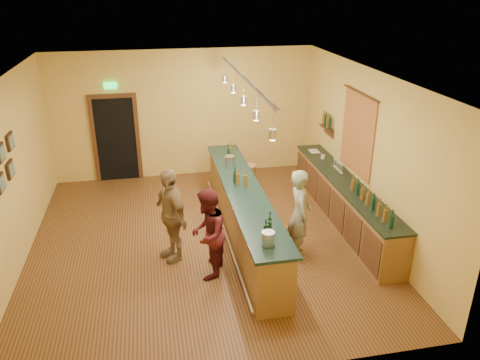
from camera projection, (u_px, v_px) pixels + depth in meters
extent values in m
plane|color=#572919|center=(203.00, 240.00, 9.16)|extent=(7.00, 7.00, 0.00)
cube|color=silver|center=(197.00, 76.00, 7.90)|extent=(6.50, 7.00, 0.02)
cube|color=#D8BA51|center=(184.00, 114.00, 11.69)|extent=(6.50, 0.02, 3.20)
cube|color=#D8BA51|center=(235.00, 272.00, 5.38)|extent=(6.50, 0.02, 3.20)
cube|color=#D8BA51|center=(10.00, 178.00, 7.96)|extent=(0.02, 7.00, 3.20)
cube|color=#D8BA51|center=(366.00, 152.00, 9.11)|extent=(0.02, 7.00, 3.20)
cube|color=black|center=(116.00, 140.00, 11.59)|extent=(0.95, 0.06, 2.10)
cube|color=#473015|center=(94.00, 141.00, 11.48)|extent=(0.10, 0.08, 2.10)
cube|color=#473015|center=(138.00, 139.00, 11.66)|extent=(0.10, 0.08, 2.10)
cube|color=#473015|center=(111.00, 96.00, 11.13)|extent=(1.15, 0.08, 0.10)
cube|color=#19E54C|center=(110.00, 86.00, 11.03)|extent=(0.30, 0.04, 0.15)
cube|color=#9F2B1F|center=(358.00, 134.00, 9.37)|extent=(0.03, 1.40, 1.60)
cube|color=#473015|center=(326.00, 127.00, 10.83)|extent=(0.16, 0.55, 0.03)
cube|color=#473015|center=(329.00, 131.00, 10.88)|extent=(0.03, 0.55, 0.18)
cube|color=brown|center=(343.00, 202.00, 9.70)|extent=(0.55, 4.50, 0.90)
cube|color=black|center=(345.00, 182.00, 9.51)|extent=(0.60, 4.55, 0.04)
cylinder|color=silver|center=(323.00, 157.00, 10.66)|extent=(0.09, 0.09, 0.09)
cube|color=silver|center=(314.00, 151.00, 11.12)|extent=(0.22, 0.30, 0.01)
cube|color=brown|center=(243.00, 214.00, 9.11)|extent=(0.60, 5.00, 1.00)
cube|color=black|center=(243.00, 189.00, 8.90)|extent=(0.70, 5.10, 0.05)
cylinder|color=silver|center=(225.00, 231.00, 9.19)|extent=(0.05, 5.00, 0.05)
cylinder|color=silver|center=(268.00, 238.00, 6.95)|extent=(0.20, 0.20, 0.22)
cylinder|color=silver|center=(230.00, 161.00, 9.92)|extent=(0.20, 0.20, 0.22)
cube|color=silver|center=(244.00, 78.00, 8.07)|extent=(0.06, 4.60, 0.05)
cylinder|color=silver|center=(273.00, 120.00, 6.34)|extent=(0.01, 0.01, 0.35)
cylinder|color=#A5A5AD|center=(273.00, 134.00, 6.42)|extent=(0.11, 0.11, 0.14)
cylinder|color=#FFEABF|center=(272.00, 139.00, 6.45)|extent=(0.08, 0.08, 0.02)
cylinder|color=silver|center=(256.00, 102.00, 7.24)|extent=(0.01, 0.01, 0.35)
cylinder|color=#A5A5AD|center=(256.00, 115.00, 7.32)|extent=(0.11, 0.11, 0.14)
cylinder|color=#FFEABF|center=(256.00, 120.00, 7.35)|extent=(0.08, 0.08, 0.02)
cylinder|color=silver|center=(244.00, 89.00, 8.14)|extent=(0.01, 0.01, 0.35)
cylinder|color=#A5A5AD|center=(244.00, 100.00, 8.22)|extent=(0.11, 0.11, 0.14)
cylinder|color=#FFEABF|center=(244.00, 105.00, 8.26)|extent=(0.08, 0.08, 0.02)
cylinder|color=silver|center=(233.00, 78.00, 9.05)|extent=(0.01, 0.01, 0.35)
cylinder|color=#A5A5AD|center=(233.00, 88.00, 9.13)|extent=(0.11, 0.11, 0.14)
cylinder|color=#FFEABF|center=(233.00, 92.00, 9.16)|extent=(0.08, 0.08, 0.02)
cylinder|color=silver|center=(225.00, 69.00, 9.95)|extent=(0.01, 0.01, 0.35)
cylinder|color=#A5A5AD|center=(225.00, 78.00, 10.03)|extent=(0.11, 0.11, 0.14)
cylinder|color=#FFEABF|center=(225.00, 82.00, 10.06)|extent=(0.08, 0.08, 0.02)
imported|color=gray|center=(300.00, 214.00, 8.36)|extent=(0.48, 0.66, 1.69)
imported|color=#59191E|center=(208.00, 234.00, 7.80)|extent=(0.82, 0.93, 1.59)
imported|color=#997A51|center=(171.00, 215.00, 8.27)|extent=(0.80, 1.11, 1.75)
cylinder|color=#8E5C40|center=(250.00, 166.00, 10.98)|extent=(0.34, 0.34, 0.04)
cylinder|color=#8E5C40|center=(255.00, 179.00, 11.14)|extent=(0.04, 0.04, 0.66)
cylinder|color=#8E5C40|center=(246.00, 178.00, 11.21)|extent=(0.04, 0.04, 0.66)
cylinder|color=#8E5C40|center=(248.00, 181.00, 11.01)|extent=(0.04, 0.04, 0.66)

